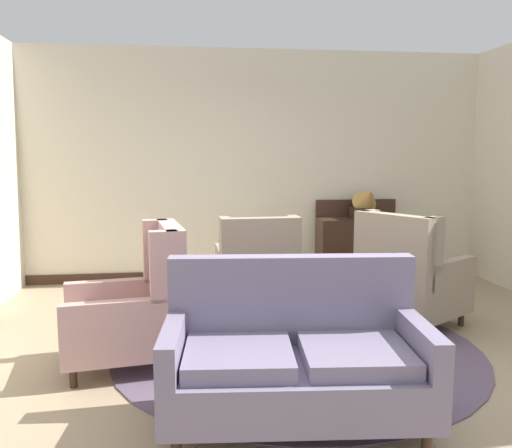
{
  "coord_description": "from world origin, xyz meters",
  "views": [
    {
      "loc": [
        -0.88,
        -3.95,
        1.66
      ],
      "look_at": [
        -0.3,
        0.68,
        1.02
      ],
      "focal_mm": 37.44,
      "sensor_mm": 36.0,
      "label": 1
    }
  ],
  "objects_px": {
    "armchair_beside_settee": "(408,279)",
    "sideboard": "(359,244)",
    "armchair_near_window": "(257,270)",
    "side_table": "(413,264)",
    "armchair_near_sideboard": "(136,309)",
    "coffee_table": "(310,308)",
    "settee": "(295,359)",
    "gramophone": "(366,200)",
    "porcelain_vase": "(319,282)"
  },
  "relations": [
    {
      "from": "armchair_beside_settee",
      "to": "sideboard",
      "type": "xyz_separation_m",
      "value": [
        0.13,
        1.87,
        0.01
      ]
    },
    {
      "from": "armchair_near_window",
      "to": "side_table",
      "type": "relative_size",
      "value": 1.47
    },
    {
      "from": "side_table",
      "to": "armchair_near_sideboard",
      "type": "bearing_deg",
      "value": -153.25
    },
    {
      "from": "armchair_near_sideboard",
      "to": "coffee_table",
      "type": "bearing_deg",
      "value": 83.63
    },
    {
      "from": "armchair_beside_settee",
      "to": "armchair_near_sideboard",
      "type": "relative_size",
      "value": 1.03
    },
    {
      "from": "coffee_table",
      "to": "sideboard",
      "type": "distance_m",
      "value": 2.71
    },
    {
      "from": "armchair_near_window",
      "to": "sideboard",
      "type": "distance_m",
      "value": 1.92
    },
    {
      "from": "settee",
      "to": "armchair_near_window",
      "type": "relative_size",
      "value": 1.6
    },
    {
      "from": "gramophone",
      "to": "armchair_near_sideboard",
      "type": "bearing_deg",
      "value": -137.8
    },
    {
      "from": "coffee_table",
      "to": "sideboard",
      "type": "xyz_separation_m",
      "value": [
        1.2,
        2.42,
        0.08
      ]
    },
    {
      "from": "gramophone",
      "to": "side_table",
      "type": "bearing_deg",
      "value": -76.14
    },
    {
      "from": "armchair_near_window",
      "to": "coffee_table",
      "type": "bearing_deg",
      "value": 101.23
    },
    {
      "from": "gramophone",
      "to": "coffee_table",
      "type": "bearing_deg",
      "value": -118.15
    },
    {
      "from": "settee",
      "to": "armchair_near_sideboard",
      "type": "height_order",
      "value": "armchair_near_sideboard"
    },
    {
      "from": "porcelain_vase",
      "to": "sideboard",
      "type": "height_order",
      "value": "sideboard"
    },
    {
      "from": "armchair_beside_settee",
      "to": "coffee_table",
      "type": "bearing_deg",
      "value": 84.72
    },
    {
      "from": "sideboard",
      "to": "armchair_near_sideboard",
      "type": "bearing_deg",
      "value": -136.25
    },
    {
      "from": "sideboard",
      "to": "gramophone",
      "type": "distance_m",
      "value": 0.59
    },
    {
      "from": "coffee_table",
      "to": "sideboard",
      "type": "height_order",
      "value": "sideboard"
    },
    {
      "from": "porcelain_vase",
      "to": "armchair_beside_settee",
      "type": "distance_m",
      "value": 1.19
    },
    {
      "from": "armchair_near_sideboard",
      "to": "gramophone",
      "type": "relative_size",
      "value": 2.2
    },
    {
      "from": "porcelain_vase",
      "to": "gramophone",
      "type": "xyz_separation_m",
      "value": [
        1.19,
        2.38,
        0.43
      ]
    },
    {
      "from": "settee",
      "to": "porcelain_vase",
      "type": "bearing_deg",
      "value": 73.77
    },
    {
      "from": "armchair_near_window",
      "to": "armchair_near_sideboard",
      "type": "xyz_separation_m",
      "value": [
        -1.11,
        -1.27,
        0.01
      ]
    },
    {
      "from": "armchair_near_window",
      "to": "armchair_near_sideboard",
      "type": "relative_size",
      "value": 0.92
    },
    {
      "from": "coffee_table",
      "to": "armchair_near_sideboard",
      "type": "relative_size",
      "value": 0.76
    },
    {
      "from": "coffee_table",
      "to": "side_table",
      "type": "bearing_deg",
      "value": 43.16
    },
    {
      "from": "armchair_beside_settee",
      "to": "armchair_near_sideboard",
      "type": "height_order",
      "value": "armchair_beside_settee"
    },
    {
      "from": "armchair_near_window",
      "to": "armchair_near_sideboard",
      "type": "distance_m",
      "value": 1.69
    },
    {
      "from": "side_table",
      "to": "armchair_beside_settee",
      "type": "bearing_deg",
      "value": -116.04
    },
    {
      "from": "coffee_table",
      "to": "armchair_beside_settee",
      "type": "relative_size",
      "value": 0.74
    },
    {
      "from": "coffee_table",
      "to": "armchair_near_window",
      "type": "height_order",
      "value": "armchair_near_window"
    },
    {
      "from": "armchair_near_window",
      "to": "side_table",
      "type": "bearing_deg",
      "value": -176.31
    },
    {
      "from": "armchair_beside_settee",
      "to": "gramophone",
      "type": "relative_size",
      "value": 2.27
    },
    {
      "from": "coffee_table",
      "to": "settee",
      "type": "xyz_separation_m",
      "value": [
        -0.35,
        -1.1,
        0.02
      ]
    },
    {
      "from": "armchair_near_window",
      "to": "gramophone",
      "type": "xyz_separation_m",
      "value": [
        1.53,
        1.12,
        0.61
      ]
    },
    {
      "from": "armchair_beside_settee",
      "to": "side_table",
      "type": "distance_m",
      "value": 0.93
    },
    {
      "from": "settee",
      "to": "sideboard",
      "type": "distance_m",
      "value": 3.85
    },
    {
      "from": "side_table",
      "to": "gramophone",
      "type": "bearing_deg",
      "value": 103.86
    },
    {
      "from": "side_table",
      "to": "gramophone",
      "type": "xyz_separation_m",
      "value": [
        -0.23,
        0.95,
        0.63
      ]
    },
    {
      "from": "settee",
      "to": "armchair_near_sideboard",
      "type": "xyz_separation_m",
      "value": [
        -1.04,
        1.04,
        0.04
      ]
    },
    {
      "from": "coffee_table",
      "to": "gramophone",
      "type": "height_order",
      "value": "gramophone"
    },
    {
      "from": "coffee_table",
      "to": "armchair_near_window",
      "type": "xyz_separation_m",
      "value": [
        -0.28,
        1.22,
        0.05
      ]
    },
    {
      "from": "coffee_table",
      "to": "armchair_near_sideboard",
      "type": "bearing_deg",
      "value": -177.63
    },
    {
      "from": "side_table",
      "to": "sideboard",
      "type": "distance_m",
      "value": 1.07
    },
    {
      "from": "side_table",
      "to": "gramophone",
      "type": "distance_m",
      "value": 1.16
    },
    {
      "from": "porcelain_vase",
      "to": "gramophone",
      "type": "bearing_deg",
      "value": 63.4
    },
    {
      "from": "sideboard",
      "to": "armchair_near_window",
      "type": "bearing_deg",
      "value": -140.92
    },
    {
      "from": "settee",
      "to": "gramophone",
      "type": "bearing_deg",
      "value": 69.77
    },
    {
      "from": "armchair_near_sideboard",
      "to": "sideboard",
      "type": "xyz_separation_m",
      "value": [
        2.59,
        2.48,
        0.02
      ]
    }
  ]
}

